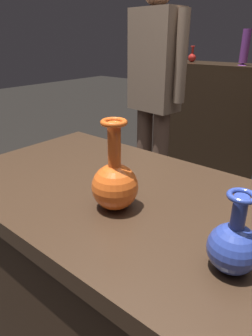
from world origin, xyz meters
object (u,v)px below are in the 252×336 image
Objects in this scene: shelf_vase_left at (245,48)px; shelf_vase_far_left at (192,57)px; vase_centerpiece at (116,183)px; vase_tall_behind at (233,245)px; visitor_near_left at (154,88)px.

shelf_vase_far_left is (-0.52, 0.05, -0.09)m from shelf_vase_left.
vase_tall_behind is (0.32, -0.03, -0.02)m from vase_centerpiece.
shelf_vase_far_left is 1.21m from visitor_near_left.
vase_centerpiece is 0.32m from vase_tall_behind.
shelf_vase_left is at bearing 103.17° from vase_centerpiece.
vase_centerpiece is at bearing -76.83° from shelf_vase_left.
vase_centerpiece is at bearing -65.51° from shelf_vase_far_left.
shelf_vase_far_left is (-1.37, 2.32, 0.18)m from vase_tall_behind.
vase_centerpiece is at bearing 127.40° from visitor_near_left.
vase_centerpiece is 1.33m from visitor_near_left.
vase_tall_behind is 2.70m from shelf_vase_far_left.
shelf_vase_left is at bearing -5.82° from shelf_vase_far_left.
shelf_vase_left is 0.18× the size of visitor_near_left.
shelf_vase_left reaches higher than vase_tall_behind.
vase_centerpiece is 1.42× the size of vase_tall_behind.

